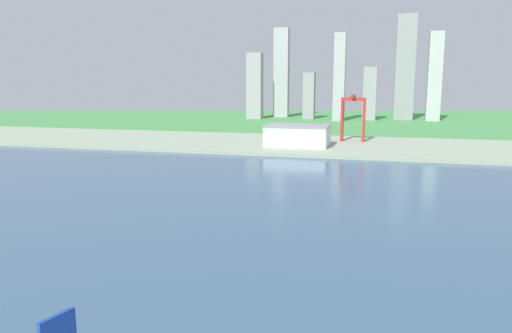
{
  "coord_description": "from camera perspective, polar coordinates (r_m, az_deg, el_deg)",
  "views": [
    {
      "loc": [
        48.69,
        65.84,
        55.66
      ],
      "look_at": [
        7.89,
        218.48,
        28.16
      ],
      "focal_mm": 33.81,
      "sensor_mm": 36.0,
      "label": 1
    }
  ],
  "objects": [
    {
      "name": "water_bay",
      "position": [
        189.18,
        -0.63,
        -7.21
      ],
      "size": [
        840.0,
        360.0,
        0.15
      ],
      "primitive_type": "cube",
      "color": "#385675",
      "rests_on": "ground"
    },
    {
      "name": "ground_plane",
      "position": [
        245.56,
        3.14,
        -3.24
      ],
      "size": [
        2400.0,
        2400.0,
        0.0
      ],
      "primitive_type": "plane",
      "color": "#47904B"
    },
    {
      "name": "industrial_pier",
      "position": [
        430.39,
        8.36,
        2.51
      ],
      "size": [
        840.0,
        140.0,
        2.5
      ],
      "primitive_type": "cube",
      "color": "#96A68C",
      "rests_on": "ground"
    },
    {
      "name": "warehouse_main",
      "position": [
        413.37,
        4.97,
        3.69
      ],
      "size": [
        53.2,
        37.83,
        17.77
      ],
      "color": "silver",
      "rests_on": "industrial_pier"
    },
    {
      "name": "port_crane_red",
      "position": [
        449.26,
        11.43,
        6.76
      ],
      "size": [
        21.91,
        45.93,
        42.58
      ],
      "color": "#B72D23",
      "rests_on": "industrial_pier"
    },
    {
      "name": "distant_skyline",
      "position": [
        760.35,
        10.93,
        10.2
      ],
      "size": [
        287.41,
        71.92,
        155.82
      ],
      "color": "#9F9DA0",
      "rests_on": "ground"
    }
  ]
}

